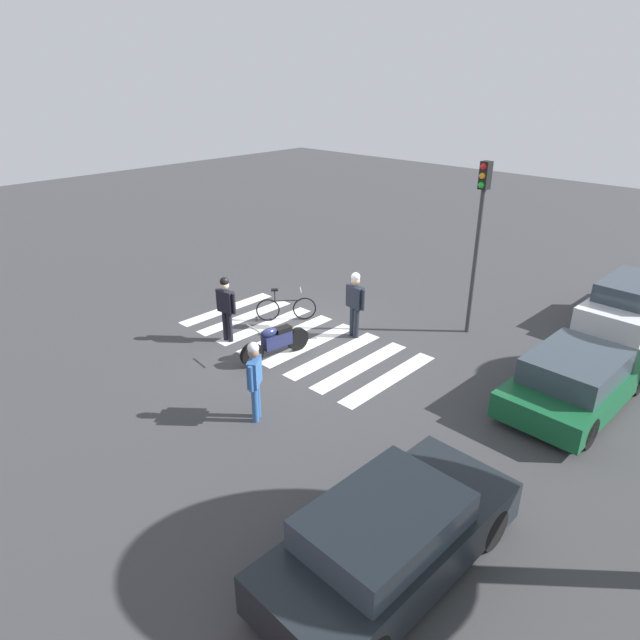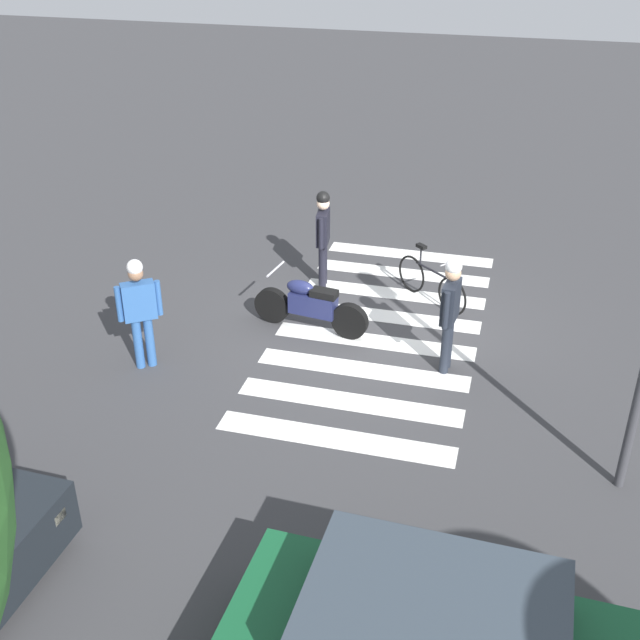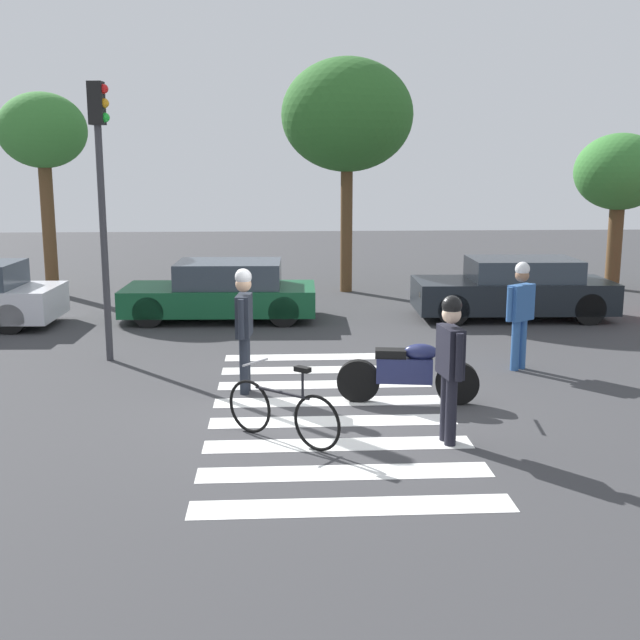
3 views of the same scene
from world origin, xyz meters
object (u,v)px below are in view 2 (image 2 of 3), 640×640
(officer_by_motorcycle, at_px, (450,306))
(pedestrian_bystander, at_px, (140,306))
(leaning_bicycle, at_px, (431,283))
(officer_on_foot, at_px, (323,232))
(police_motorcycle, at_px, (311,306))

(officer_by_motorcycle, xyz_separation_m, pedestrian_bystander, (4.53, 1.11, -0.05))
(leaning_bicycle, distance_m, officer_by_motorcycle, 2.37)
(leaning_bicycle, xyz_separation_m, officer_on_foot, (2.04, -0.16, 0.70))
(police_motorcycle, bearing_deg, pedestrian_bystander, 39.16)
(police_motorcycle, bearing_deg, leaning_bicycle, -139.94)
(leaning_bicycle, xyz_separation_m, officer_by_motorcycle, (-0.54, 2.19, 0.73))
(leaning_bicycle, bearing_deg, pedestrian_bystander, 39.57)
(pedestrian_bystander, bearing_deg, officer_by_motorcycle, -166.28)
(pedestrian_bystander, bearing_deg, leaning_bicycle, -140.43)
(police_motorcycle, height_order, leaning_bicycle, police_motorcycle)
(leaning_bicycle, relative_size, officer_by_motorcycle, 0.73)
(police_motorcycle, xyz_separation_m, officer_by_motorcycle, (-2.35, 0.67, 0.66))
(officer_by_motorcycle, distance_m, pedestrian_bystander, 4.67)
(leaning_bicycle, height_order, officer_by_motorcycle, officer_by_motorcycle)
(leaning_bicycle, bearing_deg, officer_on_foot, -4.56)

